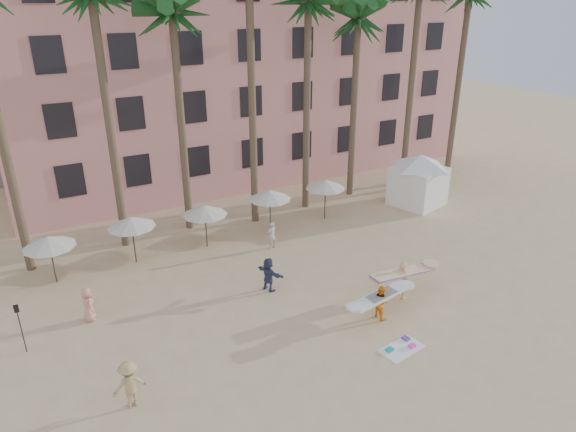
{
  "coord_description": "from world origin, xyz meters",
  "views": [
    {
      "loc": [
        -9.62,
        -12.63,
        13.21
      ],
      "look_at": [
        0.68,
        6.0,
        4.0
      ],
      "focal_mm": 32.0,
      "sensor_mm": 36.0,
      "label": 1
    }
  ],
  "objects_px": {
    "cabana": "(419,175)",
    "carrier_white": "(381,300)",
    "pink_hotel": "(236,66)",
    "carrier_yellow": "(403,277)"
  },
  "relations": [
    {
      "from": "cabana",
      "to": "carrier_white",
      "type": "distance_m",
      "value": 14.31
    },
    {
      "from": "cabana",
      "to": "carrier_yellow",
      "type": "distance_m",
      "value": 12.3
    },
    {
      "from": "carrier_yellow",
      "to": "carrier_white",
      "type": "height_order",
      "value": "carrier_yellow"
    },
    {
      "from": "pink_hotel",
      "to": "cabana",
      "type": "height_order",
      "value": "pink_hotel"
    },
    {
      "from": "cabana",
      "to": "carrier_white",
      "type": "bearing_deg",
      "value": -138.23
    },
    {
      "from": "carrier_yellow",
      "to": "carrier_white",
      "type": "relative_size",
      "value": 1.1
    },
    {
      "from": "pink_hotel",
      "to": "carrier_white",
      "type": "distance_m",
      "value": 25.14
    },
    {
      "from": "pink_hotel",
      "to": "carrier_white",
      "type": "height_order",
      "value": "pink_hotel"
    },
    {
      "from": "pink_hotel",
      "to": "carrier_white",
      "type": "xyz_separation_m",
      "value": [
        -3.76,
        -23.81,
        -7.13
      ]
    },
    {
      "from": "cabana",
      "to": "carrier_yellow",
      "type": "relative_size",
      "value": 1.59
    }
  ]
}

